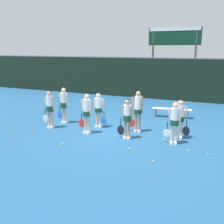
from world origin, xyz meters
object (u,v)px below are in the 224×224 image
Objects in this scene: player_6 at (138,108)px; player_7 at (180,116)px; player_1 at (87,111)px; tennis_ball_6 at (49,116)px; player_0 at (50,106)px; player_4 at (64,103)px; tennis_ball_3 at (14,131)px; tennis_ball_0 at (129,149)px; tennis_ball_4 at (188,151)px; player_5 at (99,107)px; tennis_ball_5 at (33,130)px; player_2 at (127,116)px; tennis_ball_8 at (153,162)px; tennis_ball_1 at (208,154)px; player_3 at (175,119)px; bench_courtside at (172,110)px; tennis_ball_2 at (62,144)px; tennis_ball_9 at (164,139)px; scoreboard at (174,43)px; tennis_ball_7 at (124,123)px.

player_6 is 1.12× the size of player_7.
tennis_ball_6 is at bearing 158.19° from player_1.
player_0 is 1.01× the size of player_4.
player_4 reaches higher than tennis_ball_3.
tennis_ball_4 is (1.96, 0.69, -0.00)m from tennis_ball_0.
player_5 reaches higher than tennis_ball_5.
player_2 is (1.79, 0.04, -0.04)m from player_1.
tennis_ball_1 is at bearing 40.33° from tennis_ball_8.
player_2 reaches higher than tennis_ball_1.
player_4 reaches higher than tennis_ball_0.
tennis_ball_1 is 7.94m from tennis_ball_3.
player_7 is at bearing 77.52° from player_3.
player_3 reaches higher than tennis_ball_4.
bench_courtside is at bearing 21.55° from tennis_ball_6.
player_0 reaches higher than tennis_ball_6.
player_4 is at bearing 79.84° from player_0.
tennis_ball_8 is at bearing -91.88° from bench_courtside.
player_7 is 22.63× the size of tennis_ball_2.
player_2 is 0.91× the size of player_6.
tennis_ball_1 is (3.01, -1.48, -1.01)m from player_6.
bench_courtside is 31.91× the size of tennis_ball_4.
player_4 is 24.74× the size of tennis_ball_9.
tennis_ball_5 and tennis_ball_9 have the same top height.
player_4 reaches higher than tennis_ball_6.
tennis_ball_8 is at bearing -81.49° from scoreboard.
player_0 is 27.07× the size of tennis_ball_4.
tennis_ball_1 is 8.45m from tennis_ball_6.
player_6 is 3.50m from tennis_ball_1.
tennis_ball_1 is 7.26m from tennis_ball_5.
player_5 is (1.96, 0.96, -0.08)m from player_0.
tennis_ball_6 is at bearing 132.76° from tennis_ball_2.
player_0 is 1.06× the size of player_3.
player_7 is 2.85m from tennis_ball_8.
tennis_ball_9 is (5.56, 1.11, 0.00)m from tennis_ball_5.
player_2 is 1.52m from tennis_ball_0.
tennis_ball_5 is at bearing -168.66° from tennis_ball_9.
tennis_ball_5 is at bearing 174.83° from tennis_ball_0.
tennis_ball_7 is 2.83m from tennis_ball_9.
tennis_ball_1 is at bearing -31.81° from tennis_ball_7.
player_7 reaches higher than tennis_ball_2.
player_4 is 6.90m from tennis_ball_1.
player_6 reaches higher than player_1.
tennis_ball_9 is at bearing 11.34° from tennis_ball_5.
tennis_ball_4 is at bearing 19.28° from tennis_ball_0.
tennis_ball_3 reaches higher than tennis_ball_4.
player_0 reaches higher than player_5.
tennis_ball_0 is at bearing -18.08° from player_0.
player_1 reaches higher than bench_courtside.
player_5 is at bearing -98.13° from scoreboard.
tennis_ball_5 reaches higher than tennis_ball_7.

